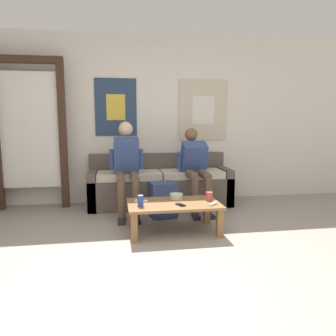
% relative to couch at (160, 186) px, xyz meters
% --- Properties ---
extents(ground_plane, '(18.00, 18.00, 0.00)m').
position_rel_couch_xyz_m(ground_plane, '(-0.07, -2.40, -0.29)').
color(ground_plane, gray).
extents(wall_back, '(10.00, 0.07, 2.55)m').
position_rel_couch_xyz_m(wall_back, '(-0.07, 0.34, 0.99)').
color(wall_back, silver).
rests_on(wall_back, ground_plane).
extents(door_frame, '(1.00, 0.10, 2.15)m').
position_rel_couch_xyz_m(door_frame, '(-1.85, 0.12, 0.91)').
color(door_frame, '#382319').
rests_on(door_frame, ground_plane).
extents(couch, '(2.10, 0.66, 0.76)m').
position_rel_couch_xyz_m(couch, '(0.00, 0.00, 0.00)').
color(couch, '#564C47').
rests_on(couch, ground_plane).
extents(coffee_table, '(1.05, 0.63, 0.34)m').
position_rel_couch_xyz_m(coffee_table, '(-0.01, -1.22, -0.00)').
color(coffee_table, olive).
rests_on(coffee_table, ground_plane).
extents(person_seated_adult, '(0.47, 0.90, 1.25)m').
position_rel_couch_xyz_m(person_seated_adult, '(-0.50, -0.34, 0.40)').
color(person_seated_adult, brown).
rests_on(person_seated_adult, ground_plane).
extents(person_seated_teen, '(0.47, 0.92, 1.16)m').
position_rel_couch_xyz_m(person_seated_teen, '(0.46, -0.31, 0.36)').
color(person_seated_teen, brown).
rests_on(person_seated_teen, ground_plane).
extents(backpack, '(0.37, 0.33, 0.47)m').
position_rel_couch_xyz_m(backpack, '(-0.05, -0.64, -0.06)').
color(backpack, navy).
rests_on(backpack, ground_plane).
extents(ceramic_bowl, '(0.16, 0.16, 0.07)m').
position_rel_couch_xyz_m(ceramic_bowl, '(0.05, -1.06, 0.09)').
color(ceramic_bowl, '#B7B2A8').
rests_on(ceramic_bowl, coffee_table).
extents(pillar_candle, '(0.08, 0.08, 0.11)m').
position_rel_couch_xyz_m(pillar_candle, '(0.42, -1.19, 0.10)').
color(pillar_candle, '#B24C42').
rests_on(pillar_candle, coffee_table).
extents(drink_can_blue, '(0.07, 0.07, 0.12)m').
position_rel_couch_xyz_m(drink_can_blue, '(-0.40, -1.32, 0.12)').
color(drink_can_blue, '#28479E').
rests_on(drink_can_blue, coffee_table).
extents(game_controller_near_left, '(0.15, 0.09, 0.03)m').
position_rel_couch_xyz_m(game_controller_near_left, '(-0.38, -1.12, 0.07)').
color(game_controller_near_left, white).
rests_on(game_controller_near_left, coffee_table).
extents(game_controller_near_right, '(0.12, 0.13, 0.03)m').
position_rel_couch_xyz_m(game_controller_near_right, '(0.40, -1.39, 0.07)').
color(game_controller_near_right, white).
rests_on(game_controller_near_right, coffee_table).
extents(cell_phone, '(0.11, 0.15, 0.01)m').
position_rel_couch_xyz_m(cell_phone, '(0.04, -1.34, 0.06)').
color(cell_phone, black).
rests_on(cell_phone, coffee_table).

